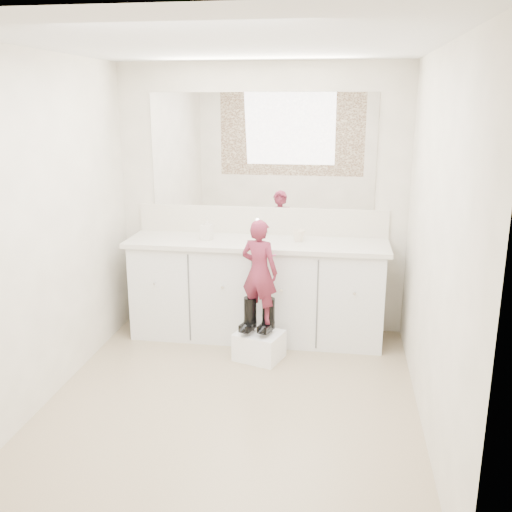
# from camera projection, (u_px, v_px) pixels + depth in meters

# --- Properties ---
(floor) EXTENTS (3.00, 3.00, 0.00)m
(floor) POSITION_uv_depth(u_px,v_px,m) (231.00, 403.00, 4.04)
(floor) COLOR #8F815E
(floor) RESTS_ON ground
(ceiling) EXTENTS (3.00, 3.00, 0.00)m
(ceiling) POSITION_uv_depth(u_px,v_px,m) (227.00, 44.00, 3.40)
(ceiling) COLOR white
(ceiling) RESTS_ON wall_back
(wall_back) EXTENTS (2.60, 0.00, 2.60)m
(wall_back) POSITION_uv_depth(u_px,v_px,m) (262.00, 200.00, 5.15)
(wall_back) COLOR beige
(wall_back) RESTS_ON floor
(wall_front) EXTENTS (2.60, 0.00, 2.60)m
(wall_front) POSITION_uv_depth(u_px,v_px,m) (156.00, 325.00, 2.29)
(wall_front) COLOR beige
(wall_front) RESTS_ON floor
(wall_left) EXTENTS (0.00, 3.00, 3.00)m
(wall_left) POSITION_uv_depth(u_px,v_px,m) (43.00, 232.00, 3.91)
(wall_left) COLOR beige
(wall_left) RESTS_ON floor
(wall_right) EXTENTS (0.00, 3.00, 3.00)m
(wall_right) POSITION_uv_depth(u_px,v_px,m) (435.00, 246.00, 3.53)
(wall_right) COLOR beige
(wall_right) RESTS_ON floor
(vanity_cabinet) EXTENTS (2.20, 0.55, 0.85)m
(vanity_cabinet) POSITION_uv_depth(u_px,v_px,m) (257.00, 291.00, 5.09)
(vanity_cabinet) COLOR silver
(vanity_cabinet) RESTS_ON floor
(countertop) EXTENTS (2.28, 0.58, 0.04)m
(countertop) POSITION_uv_depth(u_px,v_px,m) (257.00, 243.00, 4.96)
(countertop) COLOR beige
(countertop) RESTS_ON vanity_cabinet
(backsplash) EXTENTS (2.28, 0.03, 0.25)m
(backsplash) POSITION_uv_depth(u_px,v_px,m) (261.00, 221.00, 5.18)
(backsplash) COLOR beige
(backsplash) RESTS_ON countertop
(mirror) EXTENTS (2.00, 0.02, 1.00)m
(mirror) POSITION_uv_depth(u_px,v_px,m) (261.00, 151.00, 5.02)
(mirror) COLOR white
(mirror) RESTS_ON wall_back
(dot_panel) EXTENTS (2.00, 0.01, 1.20)m
(dot_panel) POSITION_uv_depth(u_px,v_px,m) (152.00, 215.00, 2.18)
(dot_panel) COLOR #472819
(dot_panel) RESTS_ON wall_front
(faucet) EXTENTS (0.08, 0.08, 0.10)m
(faucet) POSITION_uv_depth(u_px,v_px,m) (259.00, 231.00, 5.10)
(faucet) COLOR silver
(faucet) RESTS_ON countertop
(cup) EXTENTS (0.13, 0.13, 0.10)m
(cup) POSITION_uv_depth(u_px,v_px,m) (299.00, 236.00, 4.94)
(cup) COLOR beige
(cup) RESTS_ON countertop
(soap_bottle) EXTENTS (0.11, 0.11, 0.20)m
(soap_bottle) POSITION_uv_depth(u_px,v_px,m) (207.00, 228.00, 4.99)
(soap_bottle) COLOR silver
(soap_bottle) RESTS_ON countertop
(step_stool) EXTENTS (0.44, 0.40, 0.23)m
(step_stool) POSITION_uv_depth(u_px,v_px,m) (259.00, 345.00, 4.71)
(step_stool) COLOR white
(step_stool) RESTS_ON floor
(boot_left) EXTENTS (0.17, 0.22, 0.30)m
(boot_left) POSITION_uv_depth(u_px,v_px,m) (250.00, 315.00, 4.65)
(boot_left) COLOR black
(boot_left) RESTS_ON step_stool
(boot_right) EXTENTS (0.17, 0.22, 0.30)m
(boot_right) POSITION_uv_depth(u_px,v_px,m) (268.00, 316.00, 4.63)
(boot_right) COLOR black
(boot_right) RESTS_ON step_stool
(toddler) EXTENTS (0.36, 0.29, 0.85)m
(toddler) POSITION_uv_depth(u_px,v_px,m) (259.00, 272.00, 4.54)
(toddler) COLOR #A3324C
(toddler) RESTS_ON step_stool
(toothbrush) EXTENTS (0.13, 0.05, 0.06)m
(toothbrush) POSITION_uv_depth(u_px,v_px,m) (268.00, 257.00, 4.50)
(toothbrush) COLOR #D4528F
(toothbrush) RESTS_ON toddler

